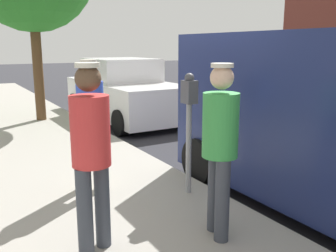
{
  "coord_description": "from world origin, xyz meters",
  "views": [
    {
      "loc": [
        3.86,
        4.1,
        1.99
      ],
      "look_at": [
        1.65,
        0.34,
        1.05
      ],
      "focal_mm": 39.95,
      "sensor_mm": 36.0,
      "label": 1
    }
  ],
  "objects_px": {
    "parking_meter_near": "(189,113)",
    "pedestrian_in_blue": "(91,117)",
    "pedestrian_in_green": "(220,141)",
    "pedestrian_in_red": "(91,148)",
    "parked_sedan_behind": "(124,92)"
  },
  "relations": [
    {
      "from": "pedestrian_in_green",
      "to": "pedestrian_in_blue",
      "type": "bearing_deg",
      "value": -70.83
    },
    {
      "from": "pedestrian_in_red",
      "to": "pedestrian_in_green",
      "type": "height_order",
      "value": "pedestrian_in_red"
    },
    {
      "from": "parking_meter_near",
      "to": "pedestrian_in_red",
      "type": "bearing_deg",
      "value": 26.07
    },
    {
      "from": "pedestrian_in_blue",
      "to": "parked_sedan_behind",
      "type": "relative_size",
      "value": 0.38
    },
    {
      "from": "pedestrian_in_green",
      "to": "pedestrian_in_red",
      "type": "bearing_deg",
      "value": -16.33
    },
    {
      "from": "parking_meter_near",
      "to": "pedestrian_in_blue",
      "type": "height_order",
      "value": "pedestrian_in_blue"
    },
    {
      "from": "parking_meter_near",
      "to": "pedestrian_in_green",
      "type": "distance_m",
      "value": 1.13
    },
    {
      "from": "pedestrian_in_blue",
      "to": "pedestrian_in_red",
      "type": "xyz_separation_m",
      "value": [
        0.51,
        1.49,
        0.02
      ]
    },
    {
      "from": "parking_meter_near",
      "to": "pedestrian_in_blue",
      "type": "relative_size",
      "value": 0.91
    },
    {
      "from": "parked_sedan_behind",
      "to": "pedestrian_in_blue",
      "type": "bearing_deg",
      "value": 61.81
    },
    {
      "from": "parking_meter_near",
      "to": "pedestrian_in_red",
      "type": "xyz_separation_m",
      "value": [
        1.5,
        0.74,
        -0.05
      ]
    },
    {
      "from": "pedestrian_in_green",
      "to": "parked_sedan_behind",
      "type": "height_order",
      "value": "pedestrian_in_green"
    },
    {
      "from": "pedestrian_in_blue",
      "to": "parked_sedan_behind",
      "type": "distance_m",
      "value": 5.44
    },
    {
      "from": "parking_meter_near",
      "to": "pedestrian_in_red",
      "type": "height_order",
      "value": "pedestrian_in_red"
    },
    {
      "from": "pedestrian_in_red",
      "to": "parked_sedan_behind",
      "type": "relative_size",
      "value": 0.39
    }
  ]
}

